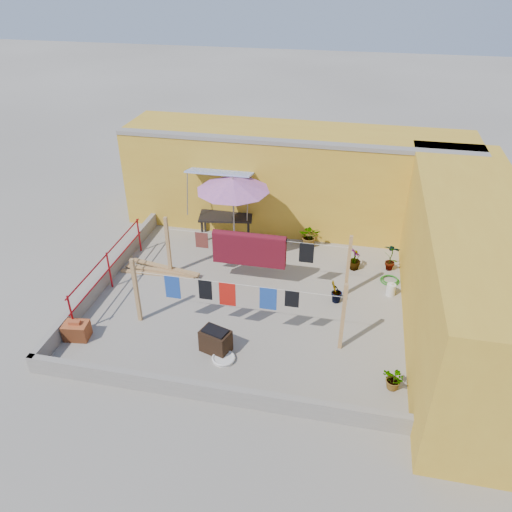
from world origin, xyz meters
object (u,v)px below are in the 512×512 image
outdoor_table (226,217)px  brick_stack (77,330)px  water_jug_a (391,289)px  patio_umbrella (233,185)px  brazier (216,340)px  green_hose (390,280)px  plant_back_a (310,236)px  white_basin (223,358)px  water_jug_b (391,290)px

outdoor_table → brick_stack: size_ratio=2.85×
brick_stack → water_jug_a: brick_stack is taller
patio_umbrella → water_jug_a: size_ratio=7.95×
brick_stack → brazier: size_ratio=0.81×
brazier → green_hose: size_ratio=1.43×
green_hose → plant_back_a: bearing=148.6°
white_basin → water_jug_b: 5.06m
brazier → white_basin: bearing=-48.2°
water_jug_b → green_hose: water_jug_b is taller
patio_umbrella → brazier: size_ratio=3.49×
brazier → water_jug_a: bearing=38.3°
patio_umbrella → plant_back_a: (2.19, 0.97, -1.93)m
water_jug_b → brick_stack: bearing=-155.6°
brazier → water_jug_b: (4.02, 3.10, -0.12)m
water_jug_b → brazier: bearing=-142.3°
plant_back_a → green_hose: bearing=-31.4°
outdoor_table → water_jug_a: size_ratio=5.27×
white_basin → green_hose: size_ratio=0.99×
patio_umbrella → green_hose: bearing=-6.5°
brick_stack → water_jug_b: bearing=24.4°
plant_back_a → outdoor_table: bearing=179.6°
outdoor_table → green_hose: bearing=-16.4°
water_jug_b → plant_back_a: plant_back_a is taller
brick_stack → plant_back_a: (4.94, 5.54, 0.15)m
outdoor_table → brick_stack: bearing=-111.9°
brick_stack → brazier: (3.38, 0.26, 0.08)m
green_hose → water_jug_a: bearing=-90.0°
brick_stack → white_basin: bearing=-0.4°
plant_back_a → brick_stack: bearing=-131.7°
water_jug_a → water_jug_b: bearing=-90.0°
plant_back_a → water_jug_b: bearing=-41.4°
brazier → water_jug_a: brazier is taller
outdoor_table → plant_back_a: (2.71, -0.02, -0.35)m
brick_stack → green_hose: bearing=28.6°
green_hose → brazier: bearing=-136.8°
brazier → plant_back_a: 5.50m
outdoor_table → brick_stack: outdoor_table is taller
white_basin → green_hose: (3.76, 4.06, -0.01)m
brick_stack → water_jug_b: brick_stack is taller
patio_umbrella → green_hose: patio_umbrella is taller
patio_umbrella → brazier: patio_umbrella is taller
green_hose → plant_back_a: 2.90m
brick_stack → water_jug_a: 8.16m
patio_umbrella → brick_stack: size_ratio=4.30×
brick_stack → water_jug_b: 8.13m
patio_umbrella → plant_back_a: 3.07m
brazier → white_basin: (0.26, -0.29, -0.24)m
brick_stack → brazier: 3.39m
water_jug_b → plant_back_a: 3.29m
outdoor_table → green_hose: (5.17, -1.52, -0.67)m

